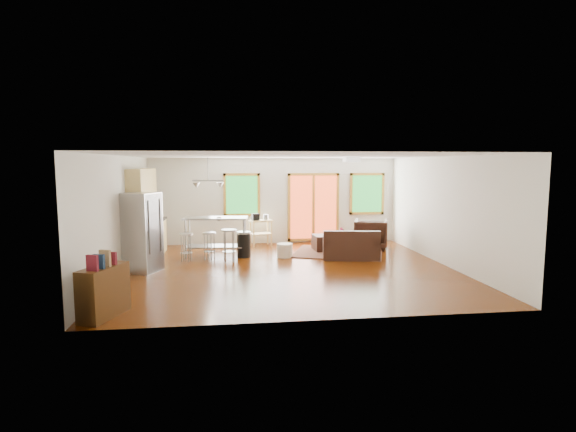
{
  "coord_description": "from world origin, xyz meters",
  "views": [
    {
      "loc": [
        -1.34,
        -10.12,
        2.4
      ],
      "look_at": [
        0.0,
        0.3,
        1.2
      ],
      "focal_mm": 28.0,
      "sensor_mm": 36.0,
      "label": 1
    }
  ],
  "objects": [
    {
      "name": "rug",
      "position": [
        1.56,
        1.66,
        0.01
      ],
      "size": [
        2.81,
        2.49,
        0.02
      ],
      "primitive_type": "cube",
      "rotation": [
        0.0,
        0.0,
        -0.35
      ],
      "color": "#45532E",
      "rests_on": "floor"
    },
    {
      "name": "bar_stool_a",
      "position": [
        -2.45,
        1.13,
        0.53
      ],
      "size": [
        0.4,
        0.4,
        0.71
      ],
      "rotation": [
        0.0,
        0.0,
        -0.22
      ],
      "color": "#B7BABC",
      "rests_on": "floor"
    },
    {
      "name": "loveseat",
      "position": [
        1.71,
        0.94,
        0.3
      ],
      "size": [
        1.54,
        1.05,
        0.76
      ],
      "rotation": [
        0.0,
        0.0,
        -0.19
      ],
      "color": "black",
      "rests_on": "floor"
    },
    {
      "name": "pendant_light",
      "position": [
        -1.9,
        1.5,
        1.9
      ],
      "size": [
        0.8,
        0.18,
        0.79
      ],
      "color": "gray",
      "rests_on": "ceiling"
    },
    {
      "name": "trash_can",
      "position": [
        -1.01,
        1.46,
        0.34
      ],
      "size": [
        0.44,
        0.44,
        0.68
      ],
      "rotation": [
        0.0,
        0.0,
        -0.24
      ],
      "color": "black",
      "rests_on": "floor"
    },
    {
      "name": "window_left",
      "position": [
        -1.0,
        3.46,
        1.5
      ],
      "size": [
        1.1,
        0.05,
        1.3
      ],
      "color": "#1A5D22",
      "rests_on": "back_wall"
    },
    {
      "name": "left_wall",
      "position": [
        -3.76,
        0.0,
        1.3
      ],
      "size": [
        0.02,
        7.0,
        2.6
      ],
      "primitive_type": "cube",
      "color": "silver",
      "rests_on": "ground"
    },
    {
      "name": "book",
      "position": [
        2.09,
        1.74,
        0.54
      ],
      "size": [
        0.21,
        0.1,
        0.29
      ],
      "primitive_type": "imported",
      "rotation": [
        0.0,
        0.0,
        -0.37
      ],
      "color": "maroon",
      "rests_on": "coffee_table"
    },
    {
      "name": "cup",
      "position": [
        -1.64,
        1.52,
        1.02
      ],
      "size": [
        0.16,
        0.15,
        0.14
      ],
      "primitive_type": "imported",
      "rotation": [
        0.0,
        0.0,
        0.31
      ],
      "color": "white",
      "rests_on": "island"
    },
    {
      "name": "ceiling",
      "position": [
        0.0,
        0.0,
        2.61
      ],
      "size": [
        7.5,
        7.0,
        0.02
      ],
      "primitive_type": "cube",
      "color": "white",
      "rests_on": "ground"
    },
    {
      "name": "bar_stool_b",
      "position": [
        -1.89,
        1.24,
        0.53
      ],
      "size": [
        0.44,
        0.44,
        0.71
      ],
      "rotation": [
        0.0,
        0.0,
        -0.4
      ],
      "color": "#B7BABC",
      "rests_on": "floor"
    },
    {
      "name": "kitchen_cart",
      "position": [
        -0.48,
        3.02,
        0.67
      ],
      "size": [
        0.72,
        0.56,
        0.98
      ],
      "rotation": [
        0.0,
        0.0,
        0.27
      ],
      "color": "tan",
      "rests_on": "floor"
    },
    {
      "name": "window_right",
      "position": [
        2.9,
        3.46,
        1.5
      ],
      "size": [
        1.1,
        0.05,
        1.3
      ],
      "color": "#1A5D22",
      "rests_on": "back_wall"
    },
    {
      "name": "floor",
      "position": [
        0.0,
        0.0,
        -0.01
      ],
      "size": [
        7.5,
        7.0,
        0.02
      ],
      "primitive_type": "cube",
      "color": "#3B1602",
      "rests_on": "ground"
    },
    {
      "name": "cabinets",
      "position": [
        -3.49,
        1.7,
        0.93
      ],
      "size": [
        0.64,
        2.24,
        2.3
      ],
      "color": "tan",
      "rests_on": "floor"
    },
    {
      "name": "bar_stool_c",
      "position": [
        -1.39,
        1.0,
        0.6
      ],
      "size": [
        0.43,
        0.43,
        0.81
      ],
      "rotation": [
        0.0,
        0.0,
        0.15
      ],
      "color": "#B7BABC",
      "rests_on": "floor"
    },
    {
      "name": "refrigerator",
      "position": [
        -3.34,
        0.2,
        0.89
      ],
      "size": [
        0.94,
        0.93,
        1.78
      ],
      "rotation": [
        0.0,
        0.0,
        -0.42
      ],
      "color": "#B7BABC",
      "rests_on": "floor"
    },
    {
      "name": "vase",
      "position": [
        1.66,
        1.67,
        0.51
      ],
      "size": [
        0.22,
        0.23,
        0.31
      ],
      "rotation": [
        0.0,
        0.0,
        0.28
      ],
      "color": "silver",
      "rests_on": "coffee_table"
    },
    {
      "name": "ottoman",
      "position": [
        1.29,
        2.09,
        0.22
      ],
      "size": [
        0.7,
        0.7,
        0.44
      ],
      "primitive_type": "cube",
      "rotation": [
        0.0,
        0.0,
        0.06
      ],
      "color": "black",
      "rests_on": "floor"
    },
    {
      "name": "back_wall",
      "position": [
        0.0,
        3.51,
        1.3
      ],
      "size": [
        7.5,
        0.02,
        2.6
      ],
      "primitive_type": "cube",
      "color": "silver",
      "rests_on": "ground"
    },
    {
      "name": "island",
      "position": [
        -1.73,
        1.65,
        0.72
      ],
      "size": [
        1.7,
        0.82,
        1.04
      ],
      "rotation": [
        0.0,
        0.0,
        -0.1
      ],
      "color": "#B7BABC",
      "rests_on": "floor"
    },
    {
      "name": "pouf",
      "position": [
        0.04,
        1.33,
        0.18
      ],
      "size": [
        0.45,
        0.45,
        0.35
      ],
      "primitive_type": "cylinder",
      "rotation": [
        0.0,
        0.0,
        0.11
      ],
      "color": "white",
      "rests_on": "floor"
    },
    {
      "name": "ceiling_flush",
      "position": [
        1.6,
        0.6,
        2.53
      ],
      "size": [
        0.35,
        0.35,
        0.12
      ],
      "primitive_type": "cube",
      "color": "white",
      "rests_on": "ceiling"
    },
    {
      "name": "front_wall",
      "position": [
        0.0,
        -3.51,
        1.3
      ],
      "size": [
        7.5,
        0.02,
        2.6
      ],
      "primitive_type": "cube",
      "color": "silver",
      "rests_on": "ground"
    },
    {
      "name": "coffee_table",
      "position": [
        1.71,
        1.84,
        0.32
      ],
      "size": [
        1.05,
        0.82,
        0.37
      ],
      "rotation": [
        0.0,
        0.0,
        0.33
      ],
      "color": "#3B220B",
      "rests_on": "floor"
    },
    {
      "name": "bookshelf",
      "position": [
        -3.35,
        -2.9,
        0.42
      ],
      "size": [
        0.66,
        0.98,
        1.08
      ],
      "rotation": [
        0.0,
        0.0,
        -0.36
      ],
      "color": "#3B220B",
      "rests_on": "floor"
    },
    {
      "name": "right_wall",
      "position": [
        3.76,
        0.0,
        1.3
      ],
      "size": [
        0.02,
        7.0,
        2.6
      ],
      "primitive_type": "cube",
      "color": "silver",
      "rests_on": "ground"
    },
    {
      "name": "armchair",
      "position": [
        2.65,
        2.21,
        0.47
      ],
      "size": [
        1.15,
        1.11,
        0.94
      ],
      "primitive_type": "imported",
      "rotation": [
        0.0,
        0.0,
        2.8
      ],
      "color": "black",
      "rests_on": "floor"
    },
    {
      "name": "french_doors",
      "position": [
        1.2,
        3.46,
        1.1
      ],
      "size": [
        1.6,
        0.05,
        2.1
      ],
      "color": "#C13E1C",
      "rests_on": "back_wall"
    }
  ]
}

